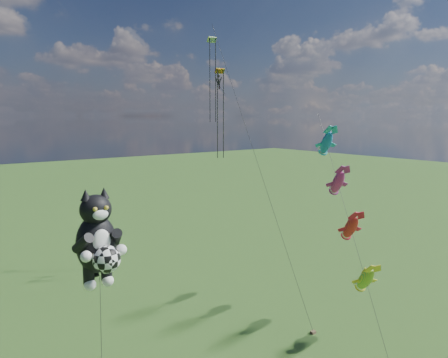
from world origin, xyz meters
TOP-DOWN VIEW (x-y plane):
  - cat_kite_rig at (-2.20, 5.93)m, footprint 3.02×4.33m
  - fish_windsock_rig at (17.61, 3.34)m, footprint 8.03×13.91m
  - parafoil_rig at (15.22, 17.12)m, footprint 3.21×17.42m

SIDE VIEW (x-z plane):
  - cat_kite_rig at x=-2.20m, z-range 3.23..15.83m
  - fish_windsock_rig at x=17.61m, z-range 1.06..18.19m
  - parafoil_rig at x=15.22m, z-range 6.55..32.82m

